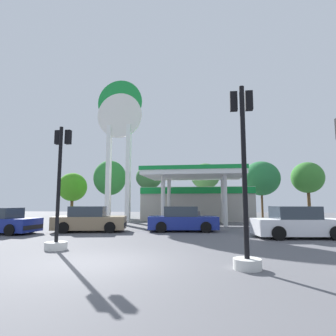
% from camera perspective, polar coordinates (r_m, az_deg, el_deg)
% --- Properties ---
extents(ground_plane, '(90.00, 90.00, 0.00)m').
position_cam_1_polar(ground_plane, '(9.12, -13.28, -18.10)').
color(ground_plane, '#56565B').
rests_on(ground_plane, ground).
extents(gas_station, '(10.82, 12.88, 4.52)m').
position_cam_1_polar(gas_station, '(29.16, 5.98, -6.64)').
color(gas_station, '#ADA89E').
rests_on(gas_station, ground).
extents(station_pole_sign, '(4.41, 0.56, 13.74)m').
position_cam_1_polar(station_pole_sign, '(27.95, -9.82, 7.80)').
color(station_pole_sign, white).
rests_on(station_pole_sign, ground).
extents(car_0, '(4.66, 2.50, 1.59)m').
position_cam_1_polar(car_0, '(16.04, 24.76, -10.16)').
color(car_0, black).
rests_on(car_0, ground).
extents(car_1, '(4.26, 2.13, 1.48)m').
position_cam_1_polar(car_1, '(19.17, -30.52, -9.37)').
color(car_1, black).
rests_on(car_1, ground).
extents(car_2, '(4.50, 2.39, 1.54)m').
position_cam_1_polar(car_2, '(17.99, 2.95, -10.45)').
color(car_2, black).
rests_on(car_2, ground).
extents(car_3, '(4.61, 2.66, 1.55)m').
position_cam_1_polar(car_3, '(18.37, -15.54, -10.12)').
color(car_3, black).
rests_on(car_3, ground).
extents(traffic_signal_1, '(0.76, 0.76, 5.14)m').
position_cam_1_polar(traffic_signal_1, '(8.17, 15.30, -6.26)').
color(traffic_signal_1, silver).
rests_on(traffic_signal_1, ground).
extents(traffic_signal_2, '(0.84, 0.84, 4.80)m').
position_cam_1_polar(traffic_signal_2, '(11.87, -21.32, -7.67)').
color(traffic_signal_2, silver).
rests_on(traffic_signal_2, ground).
extents(tree_0, '(3.78, 3.78, 5.72)m').
position_cam_1_polar(tree_0, '(39.81, -18.73, -3.69)').
color(tree_0, brown).
rests_on(tree_0, ground).
extents(tree_1, '(4.01, 4.01, 6.99)m').
position_cam_1_polar(tree_1, '(35.77, -11.67, -1.99)').
color(tree_1, brown).
rests_on(tree_1, ground).
extents(tree_2, '(3.16, 3.16, 6.19)m').
position_cam_1_polar(tree_2, '(34.09, -3.86, -1.98)').
color(tree_2, brown).
rests_on(tree_2, ground).
extents(tree_3, '(3.53, 3.53, 6.60)m').
position_cam_1_polar(tree_3, '(35.09, 7.54, -1.68)').
color(tree_3, brown).
rests_on(tree_3, ground).
extents(tree_4, '(4.45, 4.45, 6.75)m').
position_cam_1_polar(tree_4, '(35.91, 18.31, -2.02)').
color(tree_4, brown).
rests_on(tree_4, ground).
extents(tree_5, '(3.71, 3.71, 6.54)m').
position_cam_1_polar(tree_5, '(37.15, 26.37, -1.77)').
color(tree_5, brown).
rests_on(tree_5, ground).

